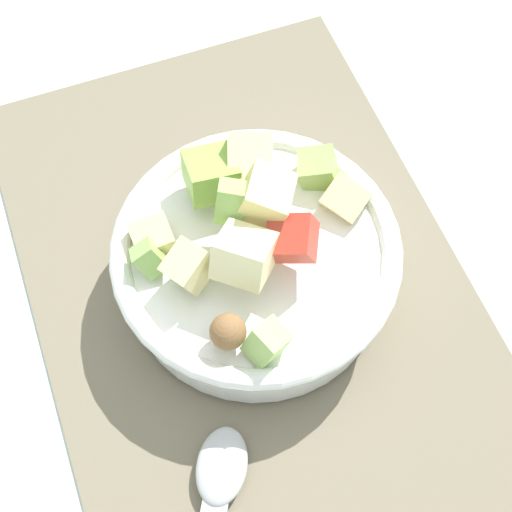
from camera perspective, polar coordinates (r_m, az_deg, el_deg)
The scene contains 3 objects.
ground_plane at distance 0.61m, azimuth -0.51°, elevation -2.34°, with size 2.40×2.40×0.00m, color silver.
placemat at distance 0.61m, azimuth -0.51°, elevation -2.22°, with size 0.50×0.34×0.01m, color #756B56.
salad_bowl at distance 0.57m, azimuth -0.05°, elevation -0.15°, with size 0.22×0.22×0.12m.
Camera 1 is at (-0.25, 0.09, 0.55)m, focal length 52.89 mm.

